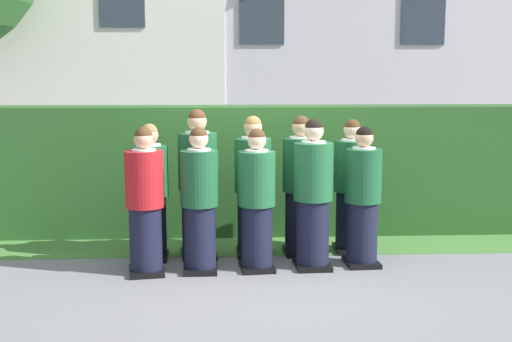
# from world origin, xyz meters

# --- Properties ---
(ground_plane) EXTENTS (60.00, 60.00, 0.00)m
(ground_plane) POSITION_xyz_m (0.00, 0.00, 0.00)
(ground_plane) COLOR slate
(student_in_red_blazer) EXTENTS (0.43, 0.50, 1.59)m
(student_in_red_blazer) POSITION_xyz_m (-1.21, -0.12, 0.76)
(student_in_red_blazer) COLOR black
(student_in_red_blazer) RESTS_ON ground
(student_front_row_1) EXTENTS (0.41, 0.50, 1.58)m
(student_front_row_1) POSITION_xyz_m (-0.63, -0.06, 0.75)
(student_front_row_1) COLOR black
(student_front_row_1) RESTS_ON ground
(student_front_row_2) EXTENTS (0.41, 0.48, 1.56)m
(student_front_row_2) POSITION_xyz_m (-0.01, -0.02, 0.74)
(student_front_row_2) COLOR black
(student_front_row_2) RESTS_ON ground
(student_front_row_3) EXTENTS (0.43, 0.53, 1.66)m
(student_front_row_3) POSITION_xyz_m (0.61, 0.02, 0.79)
(student_front_row_3) COLOR black
(student_front_row_3) RESTS_ON ground
(student_front_row_4) EXTENTS (0.41, 0.51, 1.57)m
(student_front_row_4) POSITION_xyz_m (1.18, 0.09, 0.75)
(student_front_row_4) COLOR black
(student_front_row_4) RESTS_ON ground
(student_rear_row_0) EXTENTS (0.41, 0.46, 1.58)m
(student_rear_row_0) POSITION_xyz_m (-1.21, 0.46, 0.75)
(student_rear_row_0) COLOR black
(student_rear_row_0) RESTS_ON ground
(student_rear_row_1) EXTENTS (0.46, 0.57, 1.74)m
(student_rear_row_1) POSITION_xyz_m (-0.67, 0.54, 0.83)
(student_rear_row_1) COLOR black
(student_rear_row_1) RESTS_ON ground
(student_rear_row_2) EXTENTS (0.43, 0.48, 1.66)m
(student_rear_row_2) POSITION_xyz_m (-0.02, 0.57, 0.79)
(student_rear_row_2) COLOR black
(student_rear_row_2) RESTS_ON ground
(student_rear_row_3) EXTENTS (0.43, 0.52, 1.65)m
(student_rear_row_3) POSITION_xyz_m (0.55, 0.60, 0.79)
(student_rear_row_3) COLOR black
(student_rear_row_3) RESTS_ON ground
(student_rear_row_4) EXTENTS (0.42, 0.46, 1.61)m
(student_rear_row_4) POSITION_xyz_m (1.17, 0.69, 0.76)
(student_rear_row_4) COLOR black
(student_rear_row_4) RESTS_ON ground
(hedge) EXTENTS (9.69, 0.70, 1.71)m
(hedge) POSITION_xyz_m (0.00, 1.73, 0.85)
(hedge) COLOR #285623
(hedge) RESTS_ON ground
(lawn_strip) EXTENTS (9.69, 0.90, 0.01)m
(lawn_strip) POSITION_xyz_m (0.00, 0.93, 0.00)
(lawn_strip) COLOR #477A38
(lawn_strip) RESTS_ON ground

